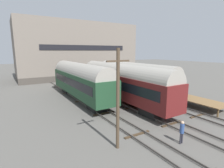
{
  "coord_description": "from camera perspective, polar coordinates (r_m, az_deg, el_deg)",
  "views": [
    {
      "loc": [
        -13.26,
        -13.67,
        7.02
      ],
      "look_at": [
        0.0,
        8.2,
        2.2
      ],
      "focal_mm": 28.0,
      "sensor_mm": 36.0,
      "label": 1
    }
  ],
  "objects": [
    {
      "name": "track_left",
      "position": [
        17.74,
        1.93,
        -12.15
      ],
      "size": [
        2.6,
        60.0,
        0.26
      ],
      "color": "#4C4742",
      "rests_on": "ground"
    },
    {
      "name": "station_platform",
      "position": [
        26.89,
        19.34,
        -3.1
      ],
      "size": [
        3.01,
        14.47,
        0.97
      ],
      "color": "brown",
      "rests_on": "ground"
    },
    {
      "name": "track_middle",
      "position": [
        20.25,
        12.29,
        -9.44
      ],
      "size": [
        2.6,
        60.0,
        0.26
      ],
      "color": "#4C4742",
      "rests_on": "ground"
    },
    {
      "name": "train_car_green",
      "position": [
        25.66,
        -10.37,
        1.55
      ],
      "size": [
        3.14,
        16.55,
        5.36
      ],
      "color": "black",
      "rests_on": "ground"
    },
    {
      "name": "train_car_maroon",
      "position": [
        23.88,
        3.0,
        1.1
      ],
      "size": [
        2.98,
        18.6,
        5.35
      ],
      "color": "black",
      "rests_on": "ground"
    },
    {
      "name": "track_right",
      "position": [
        23.28,
        20.05,
        -7.18
      ],
      "size": [
        2.6,
        60.0,
        0.26
      ],
      "color": "#4C4742",
      "rests_on": "ground"
    },
    {
      "name": "person_worker",
      "position": [
        14.73,
        21.87,
        -13.8
      ],
      "size": [
        0.32,
        0.32,
        1.83
      ],
      "color": "#282833",
      "rests_on": "ground"
    },
    {
      "name": "utility_pole",
      "position": [
        12.23,
        1.92,
        -4.7
      ],
      "size": [
        1.8,
        0.24,
        7.24
      ],
      "color": "#473828",
      "rests_on": "ground"
    },
    {
      "name": "bench",
      "position": [
        27.58,
        16.38,
        -1.4
      ],
      "size": [
        1.4,
        0.4,
        0.91
      ],
      "color": "#2D4C33",
      "rests_on": "station_platform"
    },
    {
      "name": "train_car_navy",
      "position": [
        28.79,
        6.72,
        2.47
      ],
      "size": [
        3.12,
        17.77,
        5.22
      ],
      "color": "black",
      "rests_on": "ground"
    },
    {
      "name": "warehouse_building",
      "position": [
        48.95,
        -11.03,
        10.61
      ],
      "size": [
        30.58,
        11.3,
        14.27
      ],
      "color": "#46403A",
      "rests_on": "ground"
    },
    {
      "name": "ground_plane",
      "position": [
        20.3,
        12.28,
        -9.82
      ],
      "size": [
        200.0,
        200.0,
        0.0
      ],
      "primitive_type": "plane",
      "color": "#56544F"
    }
  ]
}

